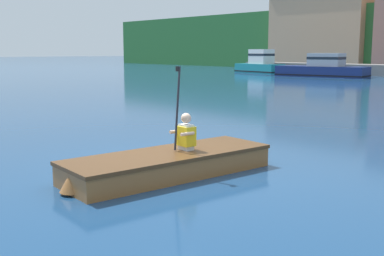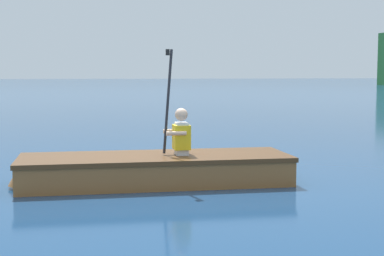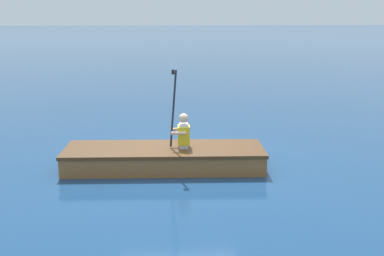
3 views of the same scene
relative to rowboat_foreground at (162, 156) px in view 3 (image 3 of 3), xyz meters
The scene contains 3 objects.
ground_plane 0.48m from the rowboat_foreground, 122.74° to the left, with size 300.00×300.00×0.00m, color navy.
rowboat_foreground is the anchor object (origin of this frame).
person_paddler 0.59m from the rowboat_foreground, 86.72° to the left, with size 0.37×0.36×1.39m.
Camera 3 is at (8.52, -0.54, 2.65)m, focal length 45.00 mm.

